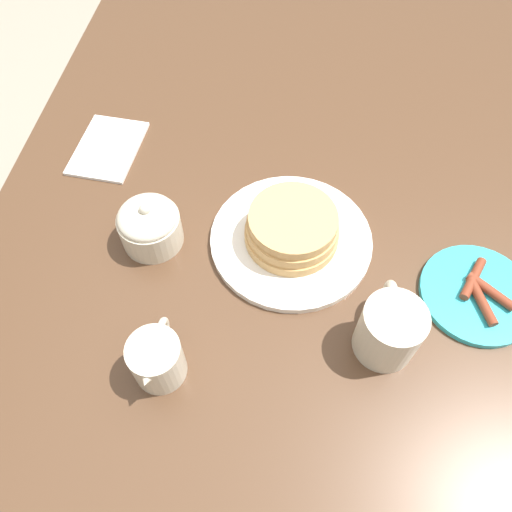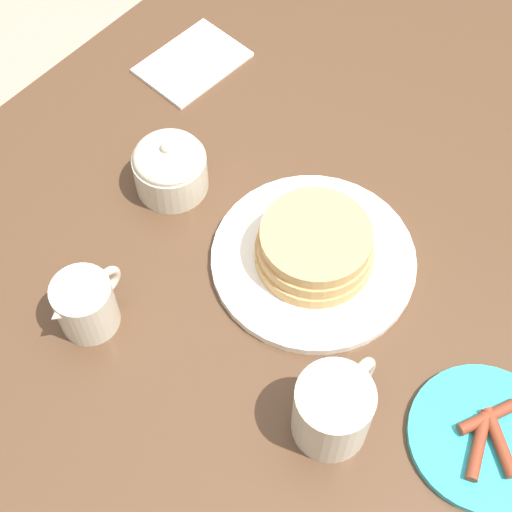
{
  "view_description": "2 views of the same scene",
  "coord_description": "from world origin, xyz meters",
  "px_view_note": "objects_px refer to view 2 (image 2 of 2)",
  "views": [
    {
      "loc": [
        -0.49,
        0.01,
        1.39
      ],
      "look_at": [
        -0.09,
        0.07,
        0.76
      ],
      "focal_mm": 35.0,
      "sensor_mm": 36.0,
      "label": 1
    },
    {
      "loc": [
        -0.48,
        -0.25,
        1.57
      ],
      "look_at": [
        -0.09,
        0.07,
        0.76
      ],
      "focal_mm": 55.0,
      "sensor_mm": 36.0,
      "label": 2
    }
  ],
  "objects_px": {
    "coffee_mug": "(334,409)",
    "napkin": "(193,63)",
    "creamer_pitcher": "(85,305)",
    "pancake_plate": "(314,251)",
    "sugar_bowl": "(170,167)",
    "side_plate_bacon": "(485,437)"
  },
  "relations": [
    {
      "from": "creamer_pitcher",
      "to": "sugar_bowl",
      "type": "bearing_deg",
      "value": 16.53
    },
    {
      "from": "coffee_mug",
      "to": "napkin",
      "type": "relative_size",
      "value": 0.74
    },
    {
      "from": "pancake_plate",
      "to": "creamer_pitcher",
      "type": "distance_m",
      "value": 0.28
    },
    {
      "from": "napkin",
      "to": "creamer_pitcher",
      "type": "bearing_deg",
      "value": -154.0
    },
    {
      "from": "creamer_pitcher",
      "to": "side_plate_bacon",
      "type": "bearing_deg",
      "value": -68.34
    },
    {
      "from": "sugar_bowl",
      "to": "pancake_plate",
      "type": "bearing_deg",
      "value": -83.67
    },
    {
      "from": "creamer_pitcher",
      "to": "napkin",
      "type": "distance_m",
      "value": 0.44
    },
    {
      "from": "pancake_plate",
      "to": "coffee_mug",
      "type": "xyz_separation_m",
      "value": [
        -0.16,
        -0.14,
        0.02
      ]
    },
    {
      "from": "pancake_plate",
      "to": "creamer_pitcher",
      "type": "relative_size",
      "value": 2.43
    },
    {
      "from": "coffee_mug",
      "to": "sugar_bowl",
      "type": "height_order",
      "value": "coffee_mug"
    },
    {
      "from": "side_plate_bacon",
      "to": "napkin",
      "type": "distance_m",
      "value": 0.67
    },
    {
      "from": "creamer_pitcher",
      "to": "sugar_bowl",
      "type": "relative_size",
      "value": 1.09
    },
    {
      "from": "coffee_mug",
      "to": "napkin",
      "type": "bearing_deg",
      "value": 57.4
    },
    {
      "from": "sugar_bowl",
      "to": "napkin",
      "type": "height_order",
      "value": "sugar_bowl"
    },
    {
      "from": "sugar_bowl",
      "to": "creamer_pitcher",
      "type": "bearing_deg",
      "value": -163.47
    },
    {
      "from": "side_plate_bacon",
      "to": "pancake_plate",
      "type": "bearing_deg",
      "value": 77.88
    },
    {
      "from": "coffee_mug",
      "to": "creamer_pitcher",
      "type": "distance_m",
      "value": 0.31
    },
    {
      "from": "side_plate_bacon",
      "to": "napkin",
      "type": "xyz_separation_m",
      "value": [
        0.22,
        0.63,
        -0.0
      ]
    },
    {
      "from": "pancake_plate",
      "to": "coffee_mug",
      "type": "relative_size",
      "value": 2.19
    },
    {
      "from": "sugar_bowl",
      "to": "napkin",
      "type": "distance_m",
      "value": 0.23
    },
    {
      "from": "pancake_plate",
      "to": "side_plate_bacon",
      "type": "height_order",
      "value": "pancake_plate"
    },
    {
      "from": "pancake_plate",
      "to": "sugar_bowl",
      "type": "distance_m",
      "value": 0.22
    }
  ]
}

